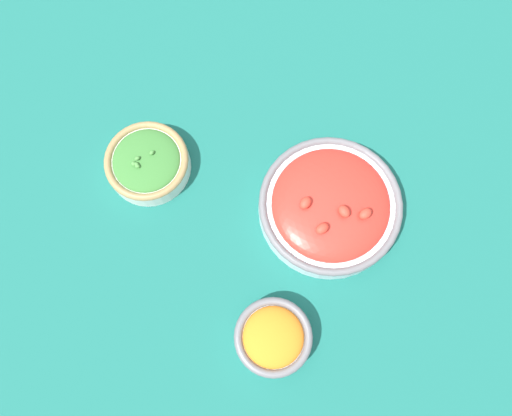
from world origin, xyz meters
TOP-DOWN VIEW (x-y plane):
  - ground_plane at (0.00, 0.00)m, footprint 3.00×3.00m
  - bowl_broccoli at (0.19, 0.03)m, footprint 0.14×0.14m
  - bowl_carrots at (-0.13, 0.15)m, footprint 0.12×0.12m
  - bowl_cherry_tomatoes at (-0.09, -0.07)m, footprint 0.23×0.23m

SIDE VIEW (x-z plane):
  - ground_plane at x=0.00m, z-range 0.00..0.00m
  - bowl_broccoli at x=0.19m, z-range 0.00..0.05m
  - bowl_carrots at x=-0.13m, z-range 0.00..0.06m
  - bowl_cherry_tomatoes at x=-0.09m, z-range -0.01..0.06m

